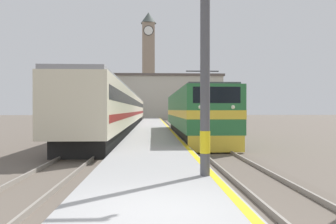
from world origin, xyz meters
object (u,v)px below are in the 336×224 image
clock_tower (149,63)px  passenger_train (125,110)px  catenary_mast (207,34)px  locomotive_train (193,114)px

clock_tower → passenger_train: bearing=-93.1°
clock_tower → catenary_mast: bearing=-88.2°
locomotive_train → passenger_train: locomotive_train is taller
catenary_mast → clock_tower: (-2.34, 74.37, 9.94)m
passenger_train → locomotive_train: bearing=-67.3°
passenger_train → catenary_mast: (4.70, -30.94, 2.05)m
catenary_mast → locomotive_train: bearing=84.1°
catenary_mast → passenger_train: bearing=98.6°
passenger_train → catenary_mast: catenary_mast is taller
passenger_train → clock_tower: size_ratio=1.98×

